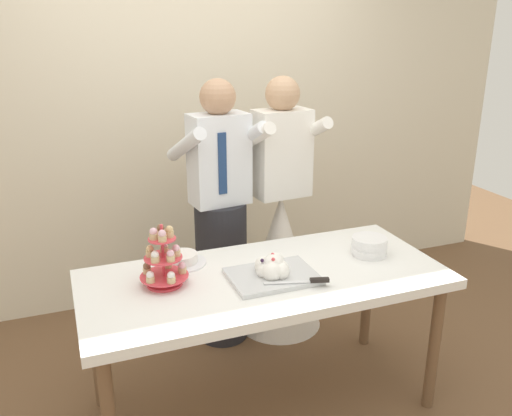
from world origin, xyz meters
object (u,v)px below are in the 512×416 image
Objects in this scene: person_bride at (280,244)px; person_groom at (221,229)px; main_cake_tray at (273,270)px; round_cake at (183,259)px; plate_stack at (369,246)px; cupcake_stand at (163,261)px; dessert_table at (265,288)px.

person_groom is at bearing -179.06° from person_bride.
round_cake is (-0.37, 0.32, -0.02)m from main_cake_tray.
person_groom reaches higher than plate_stack.
plate_stack is 0.12× the size of person_groom.
round_cake is (0.14, 0.20, -0.10)m from cupcake_stand.
cupcake_stand is at bearing -126.30° from person_groom.
dessert_table is 7.50× the size of round_cake.
cupcake_stand is at bearing 166.37° from main_cake_tray.
cupcake_stand is 0.18× the size of person_bride.
person_groom is 0.44m from person_bride.
plate_stack is 0.94m from person_groom.
person_groom reaches higher than cupcake_stand.
person_groom is (0.48, 0.66, -0.15)m from cupcake_stand.
cupcake_stand reaches higher than round_cake.
round_cake is 0.14× the size of person_groom.
dessert_table is 0.85m from person_bride.
person_bride reaches higher than plate_stack.
dessert_table is at bearing -8.72° from cupcake_stand.
dessert_table is at bearing -118.69° from person_bride.
dessert_table is 0.13m from main_cake_tray.
main_cake_tray reaches higher than round_cake.
main_cake_tray is 0.26× the size of person_bride.
cupcake_stand is 0.26m from round_cake.
dessert_table is at bearing -177.42° from plate_stack.
plate_stack is 0.78m from person_bride.
person_bride is at bearing 31.80° from round_cake.
person_groom reaches higher than main_cake_tray.
cupcake_stand is 0.53m from main_cake_tray.
round_cake is at bearing 138.98° from main_cake_tray.
person_bride reaches higher than cupcake_stand.
plate_stack is (1.10, -0.05, -0.07)m from cupcake_stand.
person_bride is (-0.21, 0.71, -0.24)m from plate_stack.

